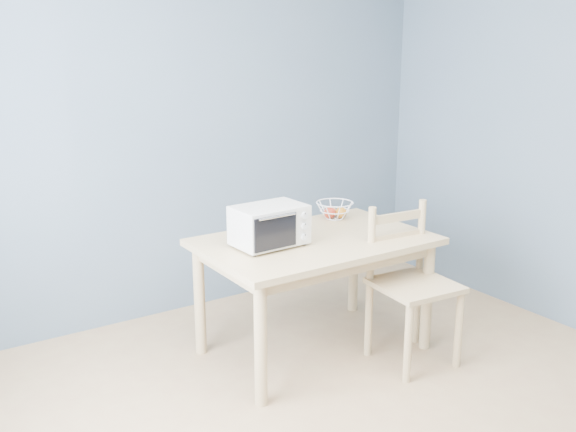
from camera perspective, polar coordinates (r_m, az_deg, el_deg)
room at (r=2.77m, az=11.33°, el=2.05°), size 4.01×4.51×2.61m
dining_table at (r=3.98m, az=2.40°, el=-3.41°), size 1.40×0.90×0.75m
toaster_oven at (r=3.76m, az=-1.87°, el=-0.84°), size 0.43×0.33×0.25m
fruit_basket at (r=4.39m, az=4.12°, el=0.52°), size 0.33×0.33×0.12m
dining_chair at (r=4.01m, az=10.78°, el=-6.16°), size 0.49×0.49×0.97m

